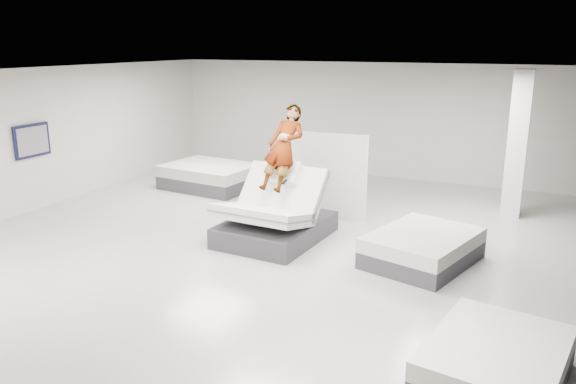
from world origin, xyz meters
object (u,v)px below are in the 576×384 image
object	(u,v)px
flat_bed_right_near	(495,363)
flat_bed_left_far	(210,176)
column	(517,145)
hero_bed	(275,218)
remote	(285,182)
person	(283,165)
flat_bed_right_far	(423,248)
divider_panel	(321,175)
wall_poster	(32,141)

from	to	relation	value
flat_bed_right_near	flat_bed_left_far	world-z (taller)	flat_bed_left_far
flat_bed_left_far	column	bearing A→B (deg)	5.26
hero_bed	remote	xyz separation A→B (m)	(0.22, -0.02, 0.75)
person	flat_bed_left_far	xyz separation A→B (m)	(-3.35, 2.56, -1.11)
remote	column	size ratio (longest dim) A/B	0.04
flat_bed_right_far	flat_bed_right_near	size ratio (longest dim) A/B	1.12
divider_panel	hero_bed	bearing A→B (deg)	-98.71
person	flat_bed_left_far	size ratio (longest dim) A/B	0.74
hero_bed	column	bearing A→B (deg)	41.46
hero_bed	wall_poster	world-z (taller)	wall_poster
remote	divider_panel	distance (m)	1.86
person	column	bearing A→B (deg)	42.46
flat_bed_right_near	hero_bed	bearing A→B (deg)	143.25
remote	wall_poster	world-z (taller)	wall_poster
divider_panel	flat_bed_left_far	world-z (taller)	divider_panel
flat_bed_right_far	column	size ratio (longest dim) A/B	0.72
divider_panel	flat_bed_right_far	distance (m)	3.25
flat_bed_left_far	wall_poster	xyz separation A→B (m)	(-2.54, -3.32, 1.29)
hero_bed	flat_bed_right_far	bearing A→B (deg)	0.43
person	divider_panel	world-z (taller)	person
hero_bed	flat_bed_right_near	size ratio (longest dim) A/B	1.14
divider_panel	flat_bed_right_near	size ratio (longest dim) A/B	1.00
flat_bed_right_far	column	distance (m)	3.99
flat_bed_left_far	column	xyz separation A→B (m)	(7.39, 0.68, 1.29)
flat_bed_left_far	hero_bed	bearing A→B (deg)	-41.09
person	flat_bed_left_far	distance (m)	4.36
remote	flat_bed_right_near	xyz separation A→B (m)	(4.14, -3.24, -0.94)
flat_bed_right_near	column	xyz separation A→B (m)	(-0.30, 6.84, 1.35)
hero_bed	divider_panel	size ratio (longest dim) A/B	1.14
divider_panel	column	bearing A→B (deg)	23.49
remote	wall_poster	size ratio (longest dim) A/B	0.15
divider_panel	wall_poster	xyz separation A→B (m)	(-6.11, -2.23, 0.67)
flat_bed_right_far	flat_bed_right_near	world-z (taller)	flat_bed_right_far
wall_poster	hero_bed	bearing A→B (deg)	4.03
remote	wall_poster	distance (m)	6.12
divider_panel	flat_bed_right_near	xyz separation A→B (m)	(4.13, -5.08, -0.68)
flat_bed_right_far	hero_bed	bearing A→B (deg)	-179.57
divider_panel	flat_bed_left_far	size ratio (longest dim) A/B	0.84
hero_bed	flat_bed_left_far	bearing A→B (deg)	138.91
flat_bed_right_far	wall_poster	xyz separation A→B (m)	(-8.73, -0.43, 1.33)
hero_bed	divider_panel	bearing A→B (deg)	82.59
flat_bed_right_near	wall_poster	distance (m)	10.71
wall_poster	column	bearing A→B (deg)	21.93
flat_bed_right_far	flat_bed_left_far	distance (m)	6.83
column	wall_poster	bearing A→B (deg)	-158.07
flat_bed_left_far	wall_poster	distance (m)	4.37
flat_bed_right_far	flat_bed_right_near	xyz separation A→B (m)	(1.50, -3.28, -0.02)
person	remote	world-z (taller)	person
remote	flat_bed_right_far	size ratio (longest dim) A/B	0.06
hero_bed	flat_bed_right_far	world-z (taller)	hero_bed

